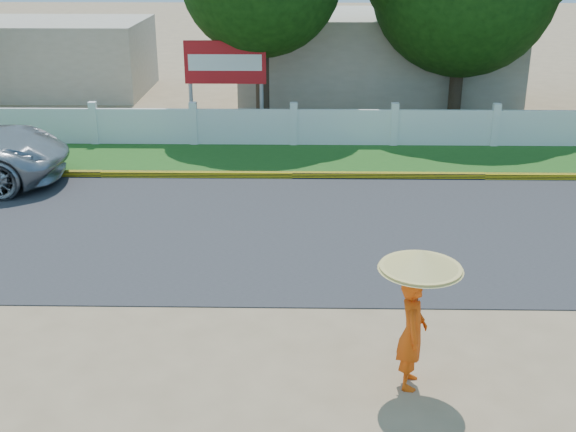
# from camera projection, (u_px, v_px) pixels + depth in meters

# --- Properties ---
(ground) EXTENTS (120.00, 120.00, 0.00)m
(ground) POSITION_uv_depth(u_px,v_px,m) (286.00, 339.00, 11.35)
(ground) COLOR #9E8460
(ground) RESTS_ON ground
(road) EXTENTS (60.00, 7.00, 0.02)m
(road) POSITION_uv_depth(u_px,v_px,m) (290.00, 229.00, 15.54)
(road) COLOR #38383A
(road) RESTS_ON ground
(grass_verge) EXTENTS (60.00, 3.50, 0.03)m
(grass_verge) POSITION_uv_depth(u_px,v_px,m) (293.00, 159.00, 20.42)
(grass_verge) COLOR #2D601E
(grass_verge) RESTS_ON ground
(curb) EXTENTS (40.00, 0.18, 0.16)m
(curb) POSITION_uv_depth(u_px,v_px,m) (292.00, 175.00, 18.82)
(curb) COLOR yellow
(curb) RESTS_ON ground
(fence) EXTENTS (40.00, 0.10, 1.10)m
(fence) POSITION_uv_depth(u_px,v_px,m) (294.00, 127.00, 21.58)
(fence) COLOR silver
(fence) RESTS_ON ground
(building_near) EXTENTS (10.00, 6.00, 3.20)m
(building_near) POSITION_uv_depth(u_px,v_px,m) (374.00, 56.00, 27.48)
(building_near) COLOR #B7AD99
(building_near) RESTS_ON ground
(building_far) EXTENTS (8.00, 5.00, 2.80)m
(building_far) POSITION_uv_depth(u_px,v_px,m) (45.00, 57.00, 28.70)
(building_far) COLOR #B7AD99
(building_far) RESTS_ON ground
(monk_with_parasol) EXTENTS (1.14, 1.14, 2.07)m
(monk_with_parasol) POSITION_uv_depth(u_px,v_px,m) (416.00, 299.00, 9.73)
(monk_with_parasol) COLOR #DA490B
(monk_with_parasol) RESTS_ON ground
(billboard) EXTENTS (2.50, 0.13, 2.95)m
(billboard) POSITION_uv_depth(u_px,v_px,m) (225.00, 68.00, 22.06)
(billboard) COLOR gray
(billboard) RESTS_ON ground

